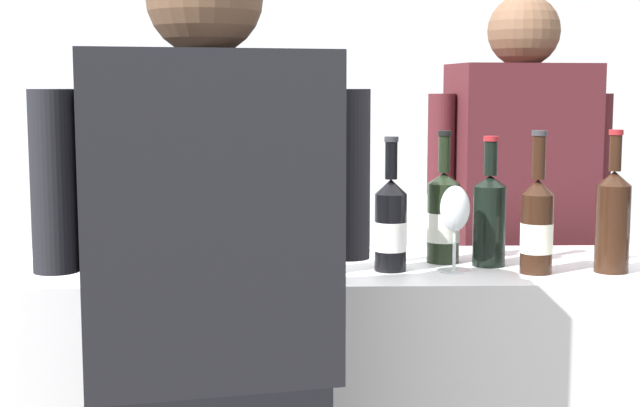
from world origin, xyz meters
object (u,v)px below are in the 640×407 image
wine_bottle_3 (613,218)px  wine_bottle_5 (276,211)px  wine_bottle_2 (216,221)px  potted_shrub (545,279)px  wine_bottle_8 (537,224)px  wine_bottle_4 (89,220)px  wine_bottle_9 (129,209)px  wine_bottle_0 (391,224)px  wine_glass (455,212)px  wine_bottle_1 (489,216)px  wine_bottle_10 (443,217)px  wine_bottle_6 (311,220)px  person_server (517,286)px

wine_bottle_3 → wine_bottle_5: size_ratio=0.95×
wine_bottle_2 → potted_shrub: size_ratio=0.27×
wine_bottle_3 → wine_bottle_8: (-0.18, -0.01, -0.01)m
wine_bottle_5 → potted_shrub: 1.46m
wine_bottle_4 → wine_bottle_9: size_ratio=0.97×
wine_bottle_0 → wine_bottle_8: (0.34, -0.04, 0.00)m
wine_bottle_0 → wine_bottle_9: size_ratio=0.95×
wine_bottle_0 → potted_shrub: (0.68, 1.14, -0.37)m
wine_bottle_5 → wine_bottle_8: size_ratio=1.05×
wine_bottle_0 → wine_glass: (0.15, -0.02, 0.03)m
wine_bottle_8 → wine_bottle_9: 1.00m
wine_bottle_4 → wine_glass: size_ratio=1.60×
wine_bottle_9 → potted_shrub: wine_bottle_9 is taller
potted_shrub → wine_bottle_1: bearing=-112.1°
wine_bottle_3 → wine_bottle_10: bearing=160.1°
wine_bottle_10 → wine_bottle_1: bearing=-24.6°
wine_bottle_4 → wine_glass: 0.87m
wine_bottle_4 → wine_glass: (0.87, -0.09, 0.03)m
wine_bottle_1 → wine_bottle_8: wine_bottle_8 is taller
wine_bottle_2 → wine_bottle_6: size_ratio=1.05×
wine_bottle_0 → potted_shrub: 1.38m
wine_glass → wine_bottle_10: bearing=93.7°
wine_bottle_6 → wine_glass: size_ratio=1.62×
wine_bottle_0 → wine_bottle_6: 0.19m
wine_bottle_1 → wine_bottle_4: wine_bottle_4 is taller
wine_bottle_1 → wine_bottle_10: bearing=155.4°
wine_bottle_1 → wine_bottle_4: size_ratio=0.97×
wine_bottle_9 → wine_bottle_10: bearing=-6.2°
wine_bottle_2 → wine_bottle_10: (0.55, 0.12, -0.01)m
wine_bottle_1 → wine_glass: size_ratio=1.55×
wine_bottle_2 → wine_bottle_3: size_ratio=1.04×
wine_glass → wine_bottle_1: bearing=36.2°
wine_bottle_8 → wine_glass: wine_bottle_8 is taller
wine_bottle_3 → wine_bottle_6: bearing=-179.7°
wine_bottle_5 → person_server: bearing=34.3°
wine_bottle_0 → wine_glass: bearing=-6.2°
wine_bottle_6 → wine_bottle_8: 0.52m
wine_bottle_0 → wine_bottle_4: wine_bottle_4 is taller
wine_bottle_1 → person_server: bearing=69.2°
wine_bottle_6 → wine_glass: bearing=3.5°
wine_bottle_10 → person_server: (0.31, 0.49, -0.28)m
wine_bottle_0 → wine_bottle_8: size_ratio=0.95×
wine_bottle_5 → wine_bottle_4: bearing=-176.5°
wine_bottle_3 → wine_glass: size_ratio=1.64×
wine_bottle_2 → wine_bottle_9: (-0.24, 0.20, 0.00)m
wine_bottle_3 → wine_bottle_4: (-1.23, 0.11, -0.01)m
person_server → wine_bottle_3: bearing=-84.1°
wine_bottle_2 → wine_bottle_8: wine_bottle_2 is taller
wine_bottle_2 → wine_bottle_3: wine_bottle_2 is taller
person_server → potted_shrub: (0.24, 0.55, -0.09)m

